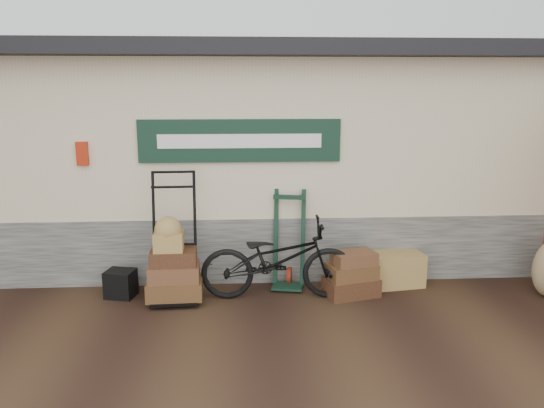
# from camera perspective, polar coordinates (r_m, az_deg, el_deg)

# --- Properties ---
(ground) EXTENTS (80.00, 80.00, 0.00)m
(ground) POSITION_cam_1_polar(r_m,az_deg,el_deg) (6.44, -0.50, -11.61)
(ground) COLOR black
(ground) RESTS_ON ground
(station_building) EXTENTS (14.40, 4.10, 3.20)m
(station_building) POSITION_cam_1_polar(r_m,az_deg,el_deg) (8.67, -1.50, 5.77)
(station_building) COLOR #4C4C47
(station_building) RESTS_ON ground
(porter_trolley) EXTENTS (0.84, 0.64, 1.64)m
(porter_trolley) POSITION_cam_1_polar(r_m,az_deg,el_deg) (6.72, -10.48, -3.34)
(porter_trolley) COLOR black
(porter_trolley) RESTS_ON ground
(green_barrow) EXTENTS (0.54, 0.48, 1.31)m
(green_barrow) POSITION_cam_1_polar(r_m,az_deg,el_deg) (7.03, 1.84, -3.83)
(green_barrow) COLOR black
(green_barrow) RESTS_ON ground
(suitcase_stack) EXTENTS (0.75, 0.57, 0.59)m
(suitcase_stack) POSITION_cam_1_polar(r_m,az_deg,el_deg) (6.91, 8.54, -7.41)
(suitcase_stack) COLOR #352010
(suitcase_stack) RESTS_ON ground
(wicker_hamper) EXTENTS (0.75, 0.55, 0.45)m
(wicker_hamper) POSITION_cam_1_polar(r_m,az_deg,el_deg) (7.40, 13.15, -6.80)
(wicker_hamper) COLOR olive
(wicker_hamper) RESTS_ON ground
(black_trunk) EXTENTS (0.41, 0.37, 0.35)m
(black_trunk) POSITION_cam_1_polar(r_m,az_deg,el_deg) (7.10, -15.97, -8.23)
(black_trunk) COLOR black
(black_trunk) RESTS_ON ground
(bicycle) EXTENTS (0.73, 1.96, 1.13)m
(bicycle) POSITION_cam_1_polar(r_m,az_deg,el_deg) (6.67, 0.65, -5.53)
(bicycle) COLOR black
(bicycle) RESTS_ON ground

